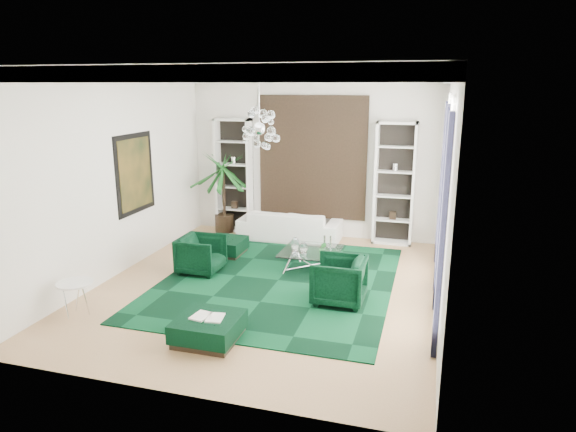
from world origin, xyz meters
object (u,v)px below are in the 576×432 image
(coffee_table, at_px, (311,260))
(palm, at_px, (223,180))
(sofa, at_px, (290,225))
(ottoman_side, at_px, (226,247))
(armchair_left, at_px, (201,254))
(ottoman_front, at_px, (208,329))
(side_table, at_px, (76,299))
(armchair_right, at_px, (339,280))

(coffee_table, bearing_deg, palm, 143.14)
(sofa, distance_m, ottoman_side, 1.79)
(armchair_left, distance_m, palm, 3.06)
(ottoman_side, bearing_deg, ottoman_front, -70.88)
(armchair_left, xyz_separation_m, side_table, (-1.08, -2.31, -0.10))
(armchair_left, distance_m, ottoman_front, 2.82)
(armchair_left, height_order, coffee_table, armchair_left)
(coffee_table, relative_size, ottoman_side, 1.43)
(ottoman_side, xyz_separation_m, ottoman_front, (1.26, -3.64, 0.00))
(armchair_right, height_order, ottoman_front, armchair_right)
(palm, bearing_deg, ottoman_side, -66.53)
(sofa, distance_m, coffee_table, 2.06)
(sofa, distance_m, armchair_right, 3.72)
(coffee_table, distance_m, ottoman_side, 2.02)
(coffee_table, relative_size, ottoman_front, 1.28)
(sofa, relative_size, armchair_right, 2.74)
(coffee_table, bearing_deg, side_table, -135.10)
(armchair_left, bearing_deg, ottoman_side, -1.49)
(sofa, bearing_deg, armchair_left, 67.90)
(ottoman_front, distance_m, side_table, 2.39)
(armchair_left, xyz_separation_m, ottoman_side, (0.03, 1.14, -0.19))
(ottoman_front, relative_size, side_table, 1.57)
(ottoman_side, bearing_deg, sofa, 54.86)
(armchair_left, relative_size, palm, 0.31)
(ottoman_front, xyz_separation_m, palm, (-1.99, 5.32, 1.13))
(armchair_right, relative_size, palm, 0.33)
(ottoman_front, height_order, side_table, side_table)
(ottoman_front, bearing_deg, sofa, 92.63)
(armchair_right, height_order, side_table, armchair_right)
(armchair_right, height_order, ottoman_side, armchair_right)
(sofa, xyz_separation_m, armchair_right, (1.79, -3.26, 0.05))
(sofa, bearing_deg, ottoman_side, 54.86)
(ottoman_front, bearing_deg, side_table, 175.44)
(armchair_left, height_order, side_table, armchair_left)
(palm, bearing_deg, armchair_right, -44.47)
(ottoman_side, distance_m, side_table, 3.63)
(ottoman_front, xyz_separation_m, side_table, (-2.38, 0.19, 0.09))
(coffee_table, xyz_separation_m, palm, (-2.72, 2.04, 1.11))
(palm, bearing_deg, armchair_left, -76.08)
(armchair_left, relative_size, coffee_table, 0.72)
(sofa, xyz_separation_m, armchair_left, (-1.06, -2.60, 0.02))
(ottoman_side, distance_m, ottoman_front, 3.85)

